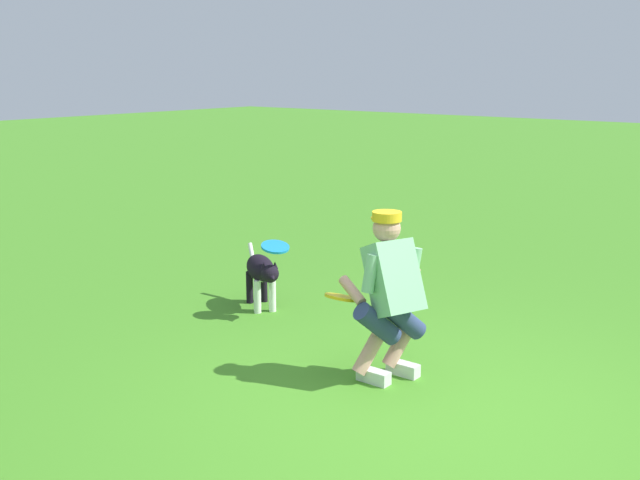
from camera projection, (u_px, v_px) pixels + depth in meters
The scene contains 5 objects.
ground_plane at pixel (420, 416), 5.21m from camera, with size 60.00×60.00×0.00m, color #448B24.
person at pixel (390, 291), 5.69m from camera, with size 0.68×0.65×1.29m.
dog at pixel (262, 272), 7.46m from camera, with size 0.85×0.60×0.57m.
frisbee_flying at pixel (275, 247), 7.13m from camera, with size 0.27×0.27×0.02m, color #1B8ADE.
frisbee_held at pixel (341, 297), 5.84m from camera, with size 0.26×0.26×0.02m, color yellow.
Camera 1 is at (-2.45, 4.20, 2.34)m, focal length 42.79 mm.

